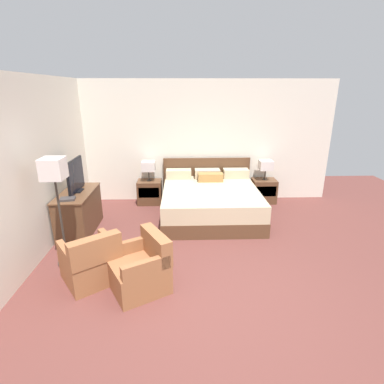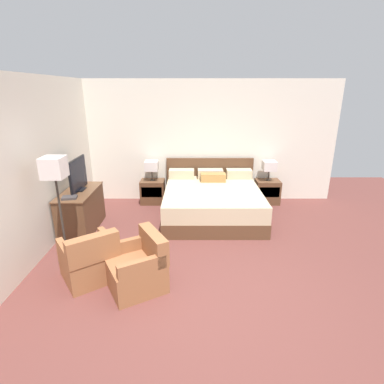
{
  "view_description": "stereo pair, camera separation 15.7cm",
  "coord_description": "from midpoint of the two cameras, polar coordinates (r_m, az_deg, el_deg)",
  "views": [
    {
      "loc": [
        -0.33,
        -3.15,
        2.54
      ],
      "look_at": [
        -0.15,
        2.06,
        0.75
      ],
      "focal_mm": 28.0,
      "sensor_mm": 36.0,
      "label": 1
    },
    {
      "loc": [
        -0.17,
        -3.15,
        2.54
      ],
      "look_at": [
        -0.15,
        2.06,
        0.75
      ],
      "focal_mm": 28.0,
      "sensor_mm": 36.0,
      "label": 2
    }
  ],
  "objects": [
    {
      "name": "ground_plane",
      "position": [
        4.05,
        2.11,
        -19.86
      ],
      "size": [
        11.21,
        11.21,
        0.0
      ],
      "primitive_type": "plane",
      "color": "brown"
    },
    {
      "name": "wall_back",
      "position": [
        7.02,
        0.11,
        9.49
      ],
      "size": [
        6.3,
        0.06,
        2.76
      ],
      "primitive_type": "cube",
      "color": "silver",
      "rests_on": "ground"
    },
    {
      "name": "wall_left",
      "position": [
        5.39,
        -27.63,
        4.39
      ],
      "size": [
        0.06,
        5.54,
        2.76
      ],
      "primitive_type": "cube",
      "color": "silver",
      "rests_on": "ground"
    },
    {
      "name": "bed",
      "position": [
        6.28,
        2.75,
        -1.69
      ],
      "size": [
        2.03,
        2.1,
        1.03
      ],
      "color": "brown",
      "rests_on": "ground"
    },
    {
      "name": "nightstand_left",
      "position": [
        7.04,
        -8.68,
        -0.01
      ],
      "size": [
        0.55,
        0.42,
        0.55
      ],
      "color": "brown",
      "rests_on": "ground"
    },
    {
      "name": "nightstand_right",
      "position": [
        7.23,
        12.89,
        0.22
      ],
      "size": [
        0.55,
        0.42,
        0.55
      ],
      "color": "brown",
      "rests_on": "ground"
    },
    {
      "name": "table_lamp_left",
      "position": [
        6.87,
        -8.93,
        4.86
      ],
      "size": [
        0.29,
        0.29,
        0.46
      ],
      "color": "#332D28",
      "rests_on": "nightstand_left"
    },
    {
      "name": "table_lamp_right",
      "position": [
        7.06,
        13.25,
        4.97
      ],
      "size": [
        0.29,
        0.29,
        0.46
      ],
      "color": "#332D28",
      "rests_on": "nightstand_right"
    },
    {
      "name": "dresser",
      "position": [
        5.98,
        -21.44,
        -3.43
      ],
      "size": [
        0.55,
        1.2,
        0.77
      ],
      "color": "brown",
      "rests_on": "ground"
    },
    {
      "name": "tv",
      "position": [
        5.82,
        -22.03,
        2.82
      ],
      "size": [
        0.18,
        0.77,
        0.6
      ],
      "color": "black",
      "rests_on": "dresser"
    },
    {
      "name": "book_red_cover",
      "position": [
        5.5,
        -23.37,
        -1.23
      ],
      "size": [
        0.27,
        0.23,
        0.04
      ],
      "primitive_type": "cube",
      "rotation": [
        0.0,
        0.0,
        0.19
      ],
      "color": "#383333",
      "rests_on": "dresser"
    },
    {
      "name": "armchair_by_window",
      "position": [
        4.47,
        -19.57,
        -12.54
      ],
      "size": [
        0.96,
        0.96,
        0.76
      ],
      "color": "#935B38",
      "rests_on": "ground"
    },
    {
      "name": "armchair_companion",
      "position": [
        4.16,
        -10.75,
        -14.21
      ],
      "size": [
        0.93,
        0.93,
        0.76
      ],
      "color": "#935B38",
      "rests_on": "ground"
    },
    {
      "name": "floor_lamp",
      "position": [
        4.64,
        -25.61,
        2.51
      ],
      "size": [
        0.3,
        0.3,
        1.65
      ],
      "color": "#332D28",
      "rests_on": "ground"
    }
  ]
}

